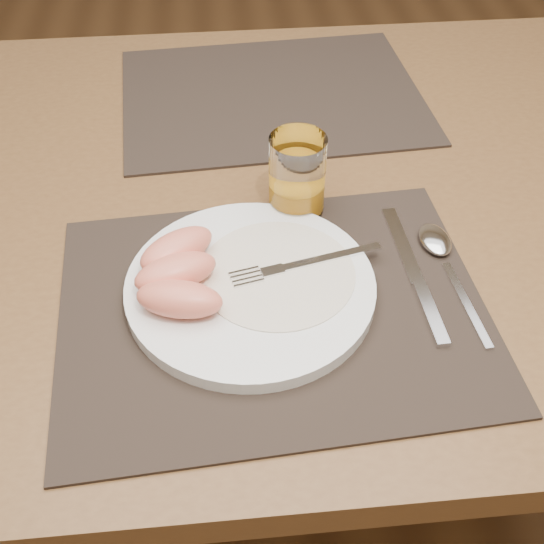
{
  "coord_description": "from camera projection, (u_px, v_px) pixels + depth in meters",
  "views": [
    {
      "loc": [
        -0.06,
        -0.71,
        1.29
      ],
      "look_at": [
        -0.01,
        -0.18,
        0.77
      ],
      "focal_mm": 45.0,
      "sensor_mm": 36.0,
      "label": 1
    }
  ],
  "objects": [
    {
      "name": "ground",
      "position": [
        268.0,
        475.0,
        1.41
      ],
      "size": [
        5.0,
        5.0,
        0.0
      ],
      "primitive_type": "plane",
      "color": "brown",
      "rests_on": "ground"
    },
    {
      "name": "table",
      "position": [
        266.0,
        233.0,
        0.94
      ],
      "size": [
        1.4,
        0.9,
        0.75
      ],
      "color": "brown",
      "rests_on": "ground"
    },
    {
      "name": "placemat_near",
      "position": [
        273.0,
        308.0,
        0.73
      ],
      "size": [
        0.47,
        0.38,
        0.0
      ],
      "primitive_type": "cube",
      "rotation": [
        0.0,
        0.0,
        0.06
      ],
      "color": "#2B221B",
      "rests_on": "table"
    },
    {
      "name": "placemat_far",
      "position": [
        272.0,
        95.0,
        1.04
      ],
      "size": [
        0.47,
        0.38,
        0.0
      ],
      "primitive_type": "cube",
      "rotation": [
        0.0,
        0.0,
        0.06
      ],
      "color": "#2B221B",
      "rests_on": "table"
    },
    {
      "name": "plate",
      "position": [
        250.0,
        287.0,
        0.74
      ],
      "size": [
        0.27,
        0.27,
        0.02
      ],
      "primitive_type": "cylinder",
      "color": "white",
      "rests_on": "placemat_near"
    },
    {
      "name": "plate_dressing",
      "position": [
        277.0,
        273.0,
        0.74
      ],
      "size": [
        0.17,
        0.17,
        0.0
      ],
      "color": "white",
      "rests_on": "plate"
    },
    {
      "name": "fork",
      "position": [
        294.0,
        266.0,
        0.74
      ],
      "size": [
        0.17,
        0.06,
        0.0
      ],
      "color": "silver",
      "rests_on": "plate"
    },
    {
      "name": "knife",
      "position": [
        418.0,
        283.0,
        0.75
      ],
      "size": [
        0.02,
        0.22,
        0.01
      ],
      "color": "silver",
      "rests_on": "placemat_near"
    },
    {
      "name": "spoon",
      "position": [
        439.0,
        248.0,
        0.78
      ],
      "size": [
        0.04,
        0.19,
        0.01
      ],
      "color": "silver",
      "rests_on": "placemat_near"
    },
    {
      "name": "juice_glass",
      "position": [
        297.0,
        180.0,
        0.81
      ],
      "size": [
        0.07,
        0.07,
        0.1
      ],
      "color": "white",
      "rests_on": "placemat_near"
    },
    {
      "name": "grapefruit_wedges",
      "position": [
        177.0,
        273.0,
        0.71
      ],
      "size": [
        0.1,
        0.15,
        0.04
      ],
      "color": "#E97B5F",
      "rests_on": "plate"
    }
  ]
}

